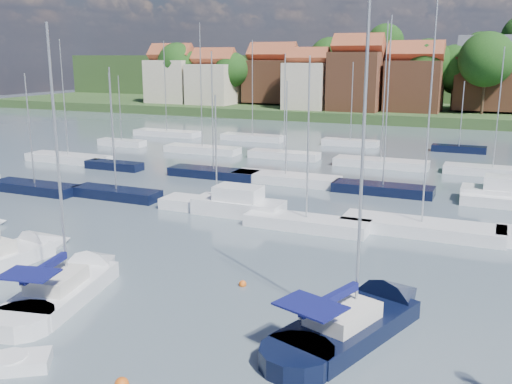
% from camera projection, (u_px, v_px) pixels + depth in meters
% --- Properties ---
extents(ground, '(260.00, 260.00, 0.00)m').
position_uv_depth(ground, '(366.00, 173.00, 59.56)').
color(ground, '#43515B').
rests_on(ground, ground).
extents(sailboat_left, '(3.94, 10.33, 13.76)m').
position_uv_depth(sailboat_left, '(11.00, 256.00, 33.67)').
color(sailboat_left, silver).
rests_on(sailboat_left, ground).
extents(sailboat_centre, '(4.91, 11.03, 14.56)m').
position_uv_depth(sailboat_centre, '(75.00, 283.00, 29.67)').
color(sailboat_centre, silver).
rests_on(sailboat_centre, ground).
extents(sailboat_navy, '(6.61, 11.79, 15.84)m').
position_uv_depth(sailboat_navy, '(366.00, 317.00, 25.79)').
color(sailboat_navy, black).
rests_on(sailboat_navy, ground).
extents(tender, '(3.29, 2.84, 0.65)m').
position_uv_depth(tender, '(10.00, 363.00, 22.14)').
color(tender, silver).
rests_on(tender, ground).
extents(buoy_c, '(0.52, 0.52, 0.52)m').
position_uv_depth(buoy_c, '(6.00, 335.00, 24.92)').
color(buoy_c, '#D85914').
rests_on(buoy_c, ground).
extents(buoy_e, '(0.41, 0.41, 0.41)m').
position_uv_depth(buoy_e, '(243.00, 286.00, 30.24)').
color(buoy_e, '#D85914').
rests_on(buoy_e, ground).
extents(marina_field, '(79.62, 41.41, 15.93)m').
position_uv_depth(marina_field, '(374.00, 179.00, 54.40)').
color(marina_field, silver).
rests_on(marina_field, ground).
extents(far_shore_town, '(212.46, 90.00, 22.27)m').
position_uv_depth(far_shore_town, '(460.00, 86.00, 140.30)').
color(far_shore_town, '#314B25').
rests_on(far_shore_town, ground).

